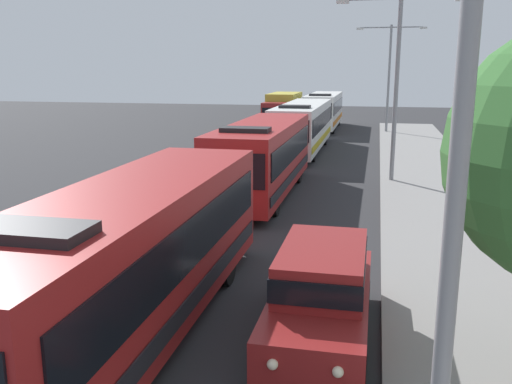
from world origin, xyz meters
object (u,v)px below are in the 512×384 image
at_px(bus_fourth_in_line, 324,110).
at_px(streetlamp_near, 466,73).
at_px(white_suv, 322,290).
at_px(streetlamp_mid, 397,69).
at_px(box_truck_oncoming, 283,110).
at_px(bus_lead, 132,255).
at_px(bus_second_in_line, 263,156).
at_px(streetlamp_far, 389,68).
at_px(bus_middle, 303,125).

height_order(bus_fourth_in_line, streetlamp_near, streetlamp_near).
bearing_deg(streetlamp_near, bus_fourth_in_line, 97.11).
xyz_separation_m(bus_fourth_in_line, streetlamp_near, (5.40, -43.26, 3.58)).
bearing_deg(white_suv, streetlamp_mid, 83.93).
bearing_deg(white_suv, box_truck_oncoming, 100.79).
bearing_deg(bus_lead, bus_fourth_in_line, 90.00).
height_order(white_suv, streetlamp_near, streetlamp_near).
bearing_deg(white_suv, bus_second_in_line, 106.88).
bearing_deg(bus_lead, streetlamp_near, -36.44).
bearing_deg(streetlamp_mid, bus_second_in_line, -144.90).
xyz_separation_m(box_truck_oncoming, streetlamp_mid, (8.70, -20.74, 3.52)).
height_order(bus_lead, streetlamp_far, streetlamp_far).
bearing_deg(bus_fourth_in_line, bus_middle, -90.00).
distance_m(streetlamp_mid, streetlamp_far, 20.59).
bearing_deg(bus_lead, streetlamp_mid, 71.99).
bearing_deg(bus_middle, streetlamp_far, 65.19).
distance_m(bus_fourth_in_line, streetlamp_far, 6.82).
distance_m(bus_middle, box_truck_oncoming, 12.28).
relative_size(bus_lead, streetlamp_near, 1.29).
relative_size(box_truck_oncoming, streetlamp_far, 0.87).
xyz_separation_m(bus_second_in_line, white_suv, (3.70, -12.19, -0.65)).
relative_size(bus_second_in_line, streetlamp_far, 1.24).
bearing_deg(streetlamp_mid, streetlamp_far, 90.00).
height_order(bus_middle, streetlamp_near, streetlamp_near).
bearing_deg(box_truck_oncoming, bus_lead, -84.95).
relative_size(bus_fourth_in_line, white_suv, 2.19).
height_order(box_truck_oncoming, streetlamp_near, streetlamp_near).
distance_m(bus_middle, bus_fourth_in_line, 13.76).
bearing_deg(bus_fourth_in_line, box_truck_oncoming, -149.68).
bearing_deg(bus_fourth_in_line, streetlamp_far, -21.07).
bearing_deg(streetlamp_near, white_suv, 110.25).
relative_size(streetlamp_mid, streetlamp_far, 0.98).
height_order(bus_middle, white_suv, bus_middle).
bearing_deg(bus_second_in_line, streetlamp_mid, 35.10).
bearing_deg(streetlamp_mid, box_truck_oncoming, 112.76).
bearing_deg(bus_second_in_line, bus_middle, 90.00).
bearing_deg(bus_fourth_in_line, bus_lead, -90.00).
bearing_deg(box_truck_oncoming, bus_fourth_in_line, 30.32).
xyz_separation_m(bus_lead, streetlamp_mid, (5.40, 16.61, 3.53)).
height_order(white_suv, box_truck_oncoming, box_truck_oncoming).
xyz_separation_m(box_truck_oncoming, streetlamp_near, (8.70, -41.33, 3.56)).
bearing_deg(bus_fourth_in_line, streetlamp_near, -82.89).
bearing_deg(streetlamp_far, streetlamp_mid, -90.00).
bearing_deg(bus_second_in_line, white_suv, -73.12).
xyz_separation_m(white_suv, streetlamp_near, (1.70, -4.61, 4.23)).
bearing_deg(streetlamp_far, white_suv, -92.66).
distance_m(bus_lead, bus_fourth_in_line, 39.28).
relative_size(bus_middle, white_suv, 2.44).
bearing_deg(white_suv, streetlamp_near, -69.75).
bearing_deg(box_truck_oncoming, streetlamp_near, -78.11).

